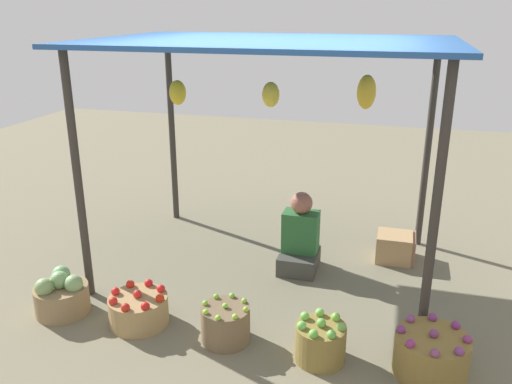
{
  "coord_description": "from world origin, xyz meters",
  "views": [
    {
      "loc": [
        1.13,
        -4.55,
        2.43
      ],
      "look_at": [
        0.0,
        -0.51,
        0.95
      ],
      "focal_mm": 37.01,
      "sensor_mm": 36.0,
      "label": 1
    }
  ],
  "objects": [
    {
      "name": "ground_plane",
      "position": [
        0.0,
        0.0,
        0.0
      ],
      "size": [
        14.0,
        14.0,
        0.0
      ],
      "primitive_type": "plane",
      "color": "#736D55"
    },
    {
      "name": "market_stall_structure",
      "position": [
        0.01,
        0.0,
        1.99
      ],
      "size": [
        3.13,
        2.19,
        2.17
      ],
      "color": "#38332D",
      "rests_on": "ground"
    },
    {
      "name": "vendor_person",
      "position": [
        0.29,
        0.04,
        0.3
      ],
      "size": [
        0.36,
        0.44,
        0.78
      ],
      "color": "#3F3F39",
      "rests_on": "ground"
    },
    {
      "name": "basket_cabbages",
      "position": [
        -1.47,
        -1.27,
        0.16
      ],
      "size": [
        0.44,
        0.44,
        0.38
      ],
      "color": "#8B724E",
      "rests_on": "ground"
    },
    {
      "name": "basket_red_tomatoes",
      "position": [
        -0.78,
        -1.25,
        0.13
      ],
      "size": [
        0.48,
        0.48,
        0.3
      ],
      "color": "#A28353",
      "rests_on": "ground"
    },
    {
      "name": "basket_limes",
      "position": [
        -0.02,
        -1.28,
        0.14
      ],
      "size": [
        0.38,
        0.38,
        0.32
      ],
      "color": "brown",
      "rests_on": "ground"
    },
    {
      "name": "basket_green_apples",
      "position": [
        0.71,
        -1.32,
        0.15
      ],
      "size": [
        0.37,
        0.37,
        0.34
      ],
      "color": "olive",
      "rests_on": "ground"
    },
    {
      "name": "basket_purple_onions",
      "position": [
        1.48,
        -1.27,
        0.15
      ],
      "size": [
        0.51,
        0.51,
        0.36
      ],
      "color": "olive",
      "rests_on": "ground"
    },
    {
      "name": "wooden_crate_near_vendor",
      "position": [
        1.17,
        0.48,
        0.14
      ],
      "size": [
        0.34,
        0.33,
        0.28
      ],
      "primitive_type": "cube",
      "color": "tan",
      "rests_on": "ground"
    },
    {
      "name": "wooden_crate_stacked_rear",
      "position": [
        1.21,
        0.51,
        0.13
      ],
      "size": [
        0.34,
        0.35,
        0.26
      ],
      "primitive_type": "cube",
      "color": "#8F674F",
      "rests_on": "ground"
    }
  ]
}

